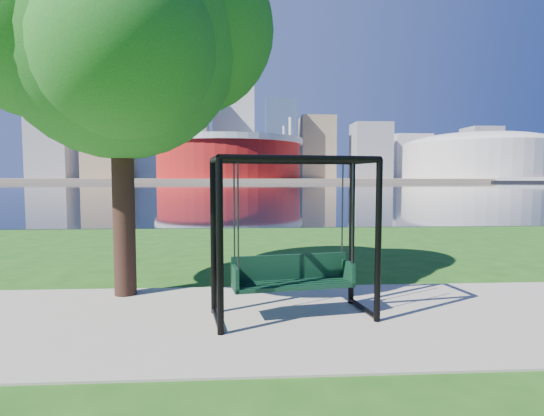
{
  "coord_description": "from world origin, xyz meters",
  "views": [
    {
      "loc": [
        -0.14,
        -7.15,
        2.27
      ],
      "look_at": [
        0.29,
        0.0,
        1.77
      ],
      "focal_mm": 28.0,
      "sensor_mm": 36.0,
      "label": 1
    }
  ],
  "objects": [
    {
      "name": "park_tree",
      "position": [
        -2.54,
        1.12,
        5.01
      ],
      "size": [
        5.81,
        5.25,
        7.21
      ],
      "color": "black",
      "rests_on": "ground"
    },
    {
      "name": "arena",
      "position": [
        135.0,
        235.0,
        15.87
      ],
      "size": [
        84.0,
        84.0,
        26.56
      ],
      "color": "beige",
      "rests_on": "far_bank"
    },
    {
      "name": "swing",
      "position": [
        0.59,
        -0.44,
        1.26
      ],
      "size": [
        2.7,
        1.51,
        2.61
      ],
      "rotation": [
        0.0,
        0.0,
        0.17
      ],
      "color": "black",
      "rests_on": "ground"
    },
    {
      "name": "skyline",
      "position": [
        -4.27,
        319.39,
        35.89
      ],
      "size": [
        392.0,
        66.0,
        96.5
      ],
      "color": "gray",
      "rests_on": "far_bank"
    },
    {
      "name": "path",
      "position": [
        0.0,
        -0.5,
        0.01
      ],
      "size": [
        120.0,
        4.0,
        0.03
      ],
      "primitive_type": "cube",
      "color": "#9E937F",
      "rests_on": "ground"
    },
    {
      "name": "barge",
      "position": [
        130.51,
        186.32,
        1.22
      ],
      "size": [
        27.86,
        15.03,
        2.7
      ],
      "rotation": [
        0.0,
        0.0,
        -0.31
      ],
      "color": "black",
      "rests_on": "river"
    },
    {
      "name": "far_bank",
      "position": [
        0.0,
        306.0,
        1.0
      ],
      "size": [
        900.0,
        228.0,
        2.0
      ],
      "primitive_type": "cube",
      "color": "#937F60",
      "rests_on": "ground"
    },
    {
      "name": "ground",
      "position": [
        0.0,
        0.0,
        0.0
      ],
      "size": [
        900.0,
        900.0,
        0.0
      ],
      "primitive_type": "plane",
      "color": "#1E5114",
      "rests_on": "ground"
    },
    {
      "name": "river",
      "position": [
        0.0,
        102.0,
        0.01
      ],
      "size": [
        900.0,
        180.0,
        0.02
      ],
      "primitive_type": "cube",
      "color": "black",
      "rests_on": "ground"
    },
    {
      "name": "stadium",
      "position": [
        -10.0,
        235.0,
        14.23
      ],
      "size": [
        83.0,
        83.0,
        32.0
      ],
      "color": "maroon",
      "rests_on": "far_bank"
    }
  ]
}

